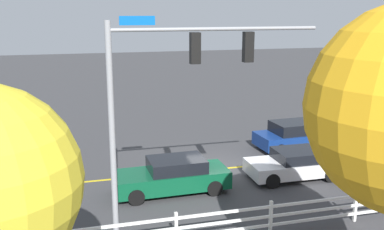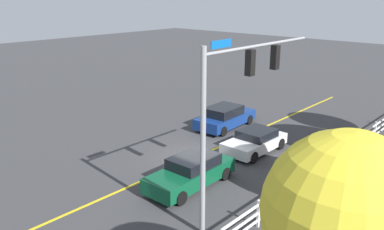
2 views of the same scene
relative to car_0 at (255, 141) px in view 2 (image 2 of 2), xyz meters
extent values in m
plane|color=#38383A|center=(2.92, -1.91, -0.63)|extent=(120.00, 120.00, 0.00)
cube|color=gold|center=(-1.08, -1.91, -0.63)|extent=(28.00, 0.16, 0.01)
cylinder|color=gray|center=(8.18, 3.08, 2.88)|extent=(0.20, 0.20, 7.02)
cylinder|color=gray|center=(4.68, 3.08, 6.09)|extent=(6.99, 0.12, 0.12)
cube|color=#0C59B2|center=(7.28, 3.10, 6.37)|extent=(1.10, 0.03, 0.28)
cube|color=black|center=(5.44, 3.08, 5.49)|extent=(0.32, 0.28, 1.00)
sphere|color=red|center=(5.44, 2.93, 5.81)|extent=(0.17, 0.17, 0.17)
sphere|color=orange|center=(5.44, 2.93, 5.49)|extent=(0.17, 0.17, 0.17)
sphere|color=#148C19|center=(5.44, 2.93, 5.17)|extent=(0.17, 0.17, 0.17)
cube|color=black|center=(3.61, 3.08, 5.49)|extent=(0.32, 0.28, 1.00)
sphere|color=red|center=(3.61, 2.93, 5.81)|extent=(0.17, 0.17, 0.17)
sphere|color=orange|center=(3.61, 2.93, 5.49)|extent=(0.17, 0.17, 0.17)
sphere|color=#148C19|center=(3.61, 2.93, 5.17)|extent=(0.17, 0.17, 0.17)
cube|color=silver|center=(0.05, 0.00, -0.11)|extent=(4.07, 1.93, 0.60)
cube|color=black|center=(-0.15, 0.00, 0.41)|extent=(1.97, 1.71, 0.46)
cylinder|color=black|center=(1.43, 0.86, -0.31)|extent=(0.64, 0.23, 0.64)
cylinder|color=black|center=(1.41, -0.90, -0.31)|extent=(0.64, 0.23, 0.64)
cylinder|color=black|center=(-1.31, 0.90, -0.31)|extent=(0.64, 0.23, 0.64)
cylinder|color=black|center=(-1.34, -0.86, -0.31)|extent=(0.64, 0.23, 0.64)
cube|color=navy|center=(-2.33, -3.90, -0.07)|extent=(4.71, 2.17, 0.68)
cube|color=black|center=(-2.10, -3.88, 0.56)|extent=(2.48, 1.87, 0.58)
cylinder|color=black|center=(-3.85, -4.89, -0.31)|extent=(0.65, 0.25, 0.64)
cylinder|color=black|center=(-3.94, -3.07, -0.31)|extent=(0.65, 0.25, 0.64)
cylinder|color=black|center=(-0.72, -4.73, -0.31)|extent=(0.65, 0.25, 0.64)
cylinder|color=black|center=(-0.81, -2.91, -0.31)|extent=(0.65, 0.25, 0.64)
cube|color=#0C4C2D|center=(5.63, 0.16, -0.06)|extent=(4.70, 1.88, 0.70)
cube|color=black|center=(5.39, 0.16, 0.55)|extent=(2.30, 1.65, 0.51)
cylinder|color=black|center=(7.20, 1.03, -0.31)|extent=(0.64, 0.23, 0.64)
cylinder|color=black|center=(7.23, -0.64, -0.31)|extent=(0.64, 0.23, 0.64)
cylinder|color=black|center=(4.02, 0.96, -0.31)|extent=(0.64, 0.23, 0.64)
cylinder|color=black|center=(4.06, -0.70, -0.31)|extent=(0.64, 0.23, 0.64)
cube|color=white|center=(-6.58, 4.40, -0.06)|extent=(0.10, 0.10, 1.15)
cube|color=white|center=(-3.33, 4.40, -0.06)|extent=(0.10, 0.10, 1.15)
cube|color=white|center=(-0.08, 4.40, -0.06)|extent=(0.10, 0.10, 1.15)
cube|color=white|center=(3.17, 4.40, -0.06)|extent=(0.10, 0.10, 1.15)
cube|color=white|center=(6.42, 4.40, -0.06)|extent=(0.10, 0.10, 1.15)
cube|color=white|center=(-0.08, 4.40, 0.32)|extent=(26.00, 0.06, 0.09)
cube|color=white|center=(-0.08, 4.40, -0.03)|extent=(26.00, 0.06, 0.09)
cube|color=white|center=(-0.08, 4.40, -0.35)|extent=(26.00, 0.06, 0.09)
sphere|color=yellow|center=(10.92, 9.17, 3.83)|extent=(3.44, 3.44, 3.44)
camera|label=1|loc=(9.34, 16.97, 6.70)|focal=41.87mm
camera|label=2|loc=(18.22, 11.61, 8.05)|focal=37.54mm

